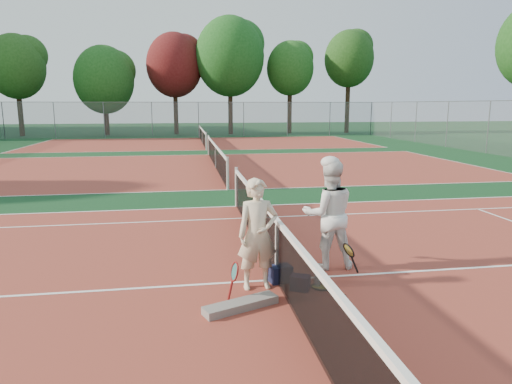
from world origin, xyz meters
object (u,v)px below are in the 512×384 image
at_px(racket_red, 235,283).
at_px(racket_black_held, 348,259).
at_px(racket_spare, 320,287).
at_px(player_a, 258,234).
at_px(sports_bag_navy, 280,274).
at_px(water_bottle, 317,278).
at_px(net_main, 277,250).
at_px(sports_bag_purple, 300,283).
at_px(player_b, 329,214).

relative_size(racket_red, racket_black_held, 1.08).
bearing_deg(racket_spare, player_a, 42.80).
distance_m(sports_bag_navy, water_bottle, 0.60).
height_order(racket_black_held, sports_bag_navy, racket_black_held).
bearing_deg(player_a, racket_black_held, 5.97).
height_order(racket_black_held, racket_spare, racket_black_held).
relative_size(racket_red, sports_bag_navy, 1.74).
bearing_deg(racket_red, water_bottle, 2.01).
bearing_deg(net_main, racket_black_held, 1.65).
xyz_separation_m(racket_red, water_bottle, (1.33, 0.36, -0.15)).
bearing_deg(sports_bag_navy, water_bottle, -29.00).
xyz_separation_m(player_a, racket_black_held, (1.57, 0.28, -0.58)).
distance_m(net_main, sports_bag_purple, 0.66).
distance_m(sports_bag_purple, water_bottle, 0.31).
distance_m(racket_red, sports_bag_navy, 1.05).
bearing_deg(sports_bag_purple, net_main, 121.05).
height_order(racket_red, water_bottle, racket_red).
distance_m(racket_red, water_bottle, 1.39).
xyz_separation_m(net_main, player_a, (-0.35, -0.25, 0.34)).
bearing_deg(sports_bag_navy, player_a, -156.22).
distance_m(player_a, sports_bag_navy, 0.84).
height_order(player_a, player_b, player_b).
distance_m(player_a, racket_black_held, 1.69).
relative_size(net_main, sports_bag_purple, 38.49).
bearing_deg(player_a, racket_red, -135.02).
bearing_deg(sports_bag_navy, sports_bag_purple, -58.55).
height_order(net_main, water_bottle, net_main).
relative_size(racket_black_held, sports_bag_purple, 1.92).
xyz_separation_m(net_main, sports_bag_navy, (0.04, -0.08, -0.38)).
bearing_deg(net_main, water_bottle, -32.92).
height_order(net_main, player_b, player_b).
distance_m(player_a, sports_bag_purple, 0.99).
xyz_separation_m(player_a, sports_bag_purple, (0.62, -0.20, -0.74)).
relative_size(racket_red, sports_bag_purple, 2.07).
xyz_separation_m(net_main, water_bottle, (0.57, -0.37, -0.36)).
distance_m(net_main, player_a, 0.55).
xyz_separation_m(player_b, sports_bag_purple, (-0.73, -0.93, -0.82)).
bearing_deg(water_bottle, racket_black_held, 31.88).
bearing_deg(sports_bag_purple, player_a, 162.01).
bearing_deg(player_a, racket_spare, -14.93).
xyz_separation_m(racket_red, racket_spare, (1.35, 0.30, -0.28)).
xyz_separation_m(player_b, sports_bag_navy, (-0.96, -0.55, -0.80)).
relative_size(net_main, racket_spare, 18.30).
height_order(sports_bag_navy, sports_bag_purple, sports_bag_navy).
xyz_separation_m(net_main, player_b, (1.00, 0.48, 0.43)).
bearing_deg(racket_spare, racket_black_held, -90.18).
relative_size(net_main, sports_bag_navy, 32.24).
bearing_deg(racket_red, racket_black_held, 7.95).
bearing_deg(water_bottle, player_b, 62.89).
bearing_deg(racket_red, player_b, 21.22).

